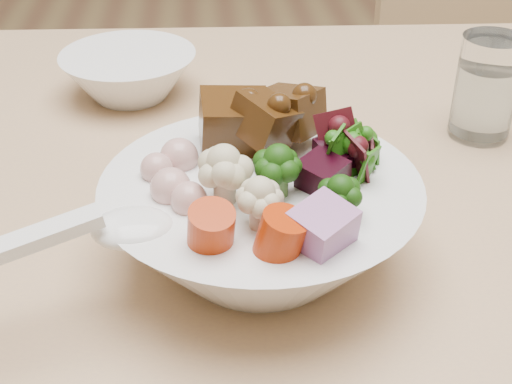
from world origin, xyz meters
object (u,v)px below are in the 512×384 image
(chair_far, at_px, (474,127))
(dining_table, at_px, (458,253))
(food_bowl, at_px, (263,215))
(water_glass, at_px, (485,92))
(side_bowl, at_px, (129,75))

(chair_far, bearing_deg, dining_table, -120.11)
(dining_table, xyz_separation_m, chair_far, (0.28, 0.66, -0.22))
(chair_far, distance_m, food_bowl, 0.95)
(food_bowl, xyz_separation_m, water_glass, (0.25, 0.19, 0.01))
(food_bowl, distance_m, side_bowl, 0.34)
(water_glass, bearing_deg, dining_table, -112.34)
(food_bowl, bearing_deg, side_bowl, 111.82)
(chair_far, xyz_separation_m, side_bowl, (-0.61, -0.43, 0.32))
(dining_table, distance_m, water_glass, 0.17)
(food_bowl, height_order, side_bowl, food_bowl)
(side_bowl, bearing_deg, food_bowl, -68.18)
(dining_table, bearing_deg, side_bowl, 147.36)
(food_bowl, bearing_deg, dining_table, 23.29)
(dining_table, relative_size, food_bowl, 6.53)
(side_bowl, bearing_deg, water_glass, -18.64)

